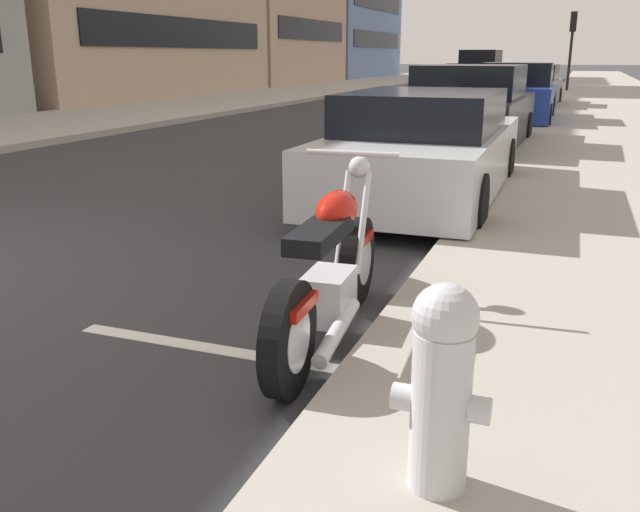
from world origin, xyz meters
TOP-DOWN VIEW (x-y plane):
  - sidewalk_near_curb at (12.00, -6.53)m, footprint 120.00×4.40m
  - sidewalk_far_curb at (12.00, 6.73)m, footprint 120.00×5.00m
  - parking_stall_stripe at (0.00, -3.63)m, footprint 0.12×2.20m
  - parked_motorcycle at (0.39, -4.06)m, footprint 2.06×0.62m
  - parked_car_across_street at (4.69, -3.70)m, footprint 4.53×1.85m
  - parked_car_far_down_curb at (9.48, -3.50)m, footprint 4.28×2.02m
  - parked_car_near_corner at (15.00, -3.83)m, footprint 4.14×1.89m
  - parked_car_at_intersection at (20.73, -3.73)m, footprint 4.26×2.02m
  - crossing_truck at (35.06, -0.86)m, footprint 2.41×5.24m
  - fire_hydrant at (-1.06, -5.01)m, footprint 0.24×0.36m
  - traffic_signal_near_corner at (30.64, -4.73)m, footprint 0.36×0.28m

SIDE VIEW (x-z plane):
  - parking_stall_stripe at x=0.00m, z-range 0.00..0.01m
  - sidewalk_near_curb at x=12.00m, z-range 0.00..0.14m
  - sidewalk_far_curb at x=12.00m, z-range 0.00..0.14m
  - parked_motorcycle at x=0.39m, z-range -0.13..0.98m
  - fire_hydrant at x=-1.06m, z-range 0.16..0.97m
  - parked_car_across_street at x=4.69m, z-range -0.03..1.28m
  - parked_car_at_intersection at x=20.73m, z-range -0.04..1.37m
  - parked_car_near_corner at x=15.00m, z-range -0.06..1.46m
  - parked_car_far_down_curb at x=9.48m, z-range -0.05..1.48m
  - crossing_truck at x=35.06m, z-range -0.07..1.89m
  - traffic_signal_near_corner at x=30.64m, z-range 0.91..4.32m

